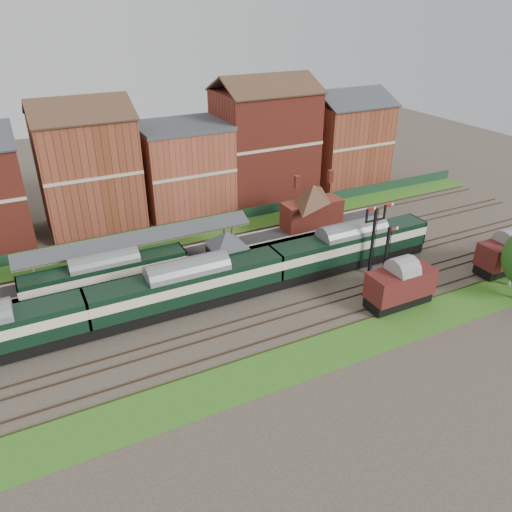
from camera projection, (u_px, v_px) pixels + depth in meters
name	position (u px, v px, depth m)	size (l,w,h in m)	color
ground	(265.00, 288.00, 53.97)	(160.00, 160.00, 0.00)	#473D33
grass_back	(210.00, 232.00, 66.60)	(90.00, 4.50, 0.06)	#2D6619
grass_front	(328.00, 350.00, 44.47)	(90.00, 5.00, 0.06)	#2D6619
fence	(204.00, 222.00, 67.85)	(90.00, 0.12, 1.50)	#193823
platform	(190.00, 256.00, 59.45)	(55.00, 3.40, 1.00)	#2D2D2D
signal_box	(227.00, 255.00, 53.86)	(5.40, 5.40, 6.00)	#617956
brick_hut	(290.00, 256.00, 57.98)	(3.20, 2.64, 2.94)	brown
station_building	(312.00, 205.00, 64.63)	(8.10, 8.10, 5.90)	#983426
canopy	(137.00, 235.00, 55.15)	(26.00, 3.89, 4.08)	#4B5333
semaphore_bracket	(373.00, 237.00, 54.65)	(3.60, 0.25, 8.18)	black
semaphore_siding	(385.00, 262.00, 50.51)	(1.23, 0.25, 8.00)	black
town_backdrop	(182.00, 164.00, 70.40)	(69.00, 10.00, 16.00)	#983426
dmu_train	(189.00, 286.00, 49.30)	(59.11, 3.10, 4.54)	black
platform_railcar	(106.00, 275.00, 51.91)	(16.99, 2.68, 3.91)	black
goods_van_a	(400.00, 285.00, 49.96)	(6.90, 2.99, 4.18)	black
goods_van_b	(506.00, 254.00, 56.12)	(6.70, 2.90, 4.06)	black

